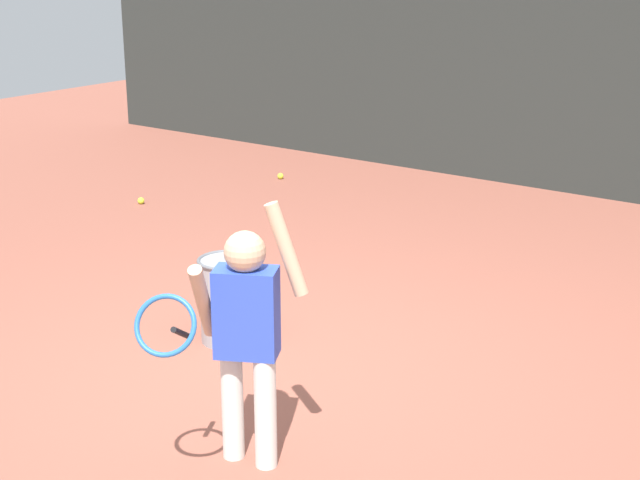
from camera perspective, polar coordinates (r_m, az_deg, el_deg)
The scene contains 7 objects.
ground_plane at distance 5.76m, azimuth -3.57°, elevation -8.05°, with size 20.00×20.00×0.00m, color brown.
back_fence_windscreen at distance 9.80m, azimuth 16.39°, elevation 12.28°, with size 13.35×0.08×3.39m, color #282D2B.
fence_post_1 at distance 10.78m, azimuth 5.36°, elevation 13.73°, with size 0.09×0.09×3.54m, color slate.
tennis_player at distance 4.54m, azimuth -4.63°, elevation -5.31°, with size 0.51×0.80×1.35m.
ball_hopper at distance 6.13m, azimuth -5.57°, elevation -3.54°, with size 0.38×0.38×0.56m.
tennis_ball_0 at distance 9.51m, azimuth -10.74°, elevation 2.34°, with size 0.07×0.07×0.07m, color #CCE033.
tennis_ball_4 at distance 10.34m, azimuth -2.40°, elevation 3.87°, with size 0.07×0.07×0.07m, color #CCE033.
Camera 1 is at (3.33, -3.98, 2.50)m, focal length 53.08 mm.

